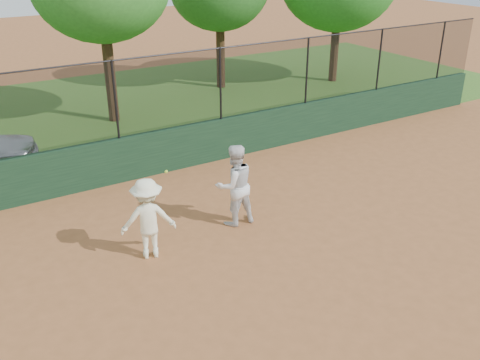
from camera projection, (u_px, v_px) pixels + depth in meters
ground at (266, 292)px, 9.75m from camera, size 80.00×80.00×0.00m
back_wall at (139, 156)px, 14.15m from camera, size 26.00×0.20×1.20m
grass_strip at (77, 117)px, 19.04m from camera, size 36.00×12.00×0.01m
player_second at (235, 185)px, 11.72m from camera, size 0.94×0.75×1.87m
player_main at (148, 219)px, 10.52m from camera, size 1.23×0.92×1.89m
fence_assembly at (133, 96)px, 13.45m from camera, size 26.00×0.06×2.00m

